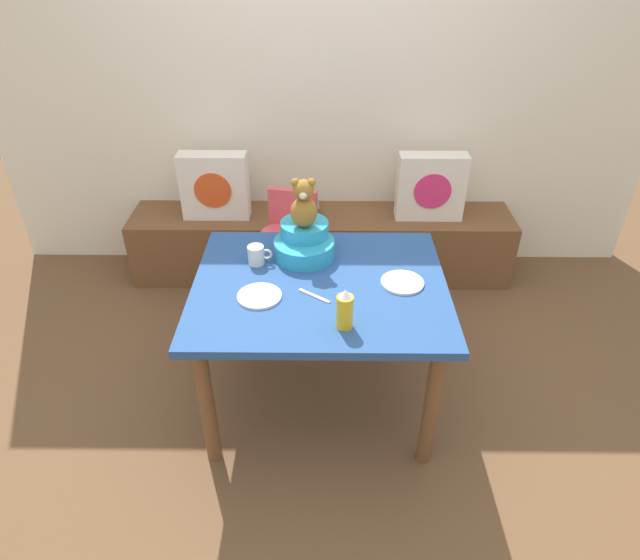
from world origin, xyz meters
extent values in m
plane|color=brown|center=(0.00, 0.00, 0.00)|extent=(8.00, 8.00, 0.00)
cube|color=silver|center=(0.00, 1.51, 1.30)|extent=(4.40, 0.10, 2.60)
cube|color=brown|center=(0.00, 1.24, 0.23)|extent=(2.60, 0.44, 0.46)
cube|color=white|center=(-0.70, 1.22, 0.68)|extent=(0.44, 0.14, 0.44)
cylinder|color=#D84C1E|center=(-0.70, 1.14, 0.68)|extent=(0.24, 0.01, 0.24)
cube|color=white|center=(0.72, 1.22, 0.68)|extent=(0.44, 0.14, 0.44)
cylinder|color=#E02D72|center=(0.72, 1.14, 0.68)|extent=(0.24, 0.01, 0.24)
cube|color=#45715B|center=(-0.12, 1.24, 0.50)|extent=(0.20, 0.14, 0.08)
cube|color=#264C8C|center=(0.00, 0.00, 0.72)|extent=(1.18, 0.97, 0.04)
cylinder|color=brown|center=(-0.50, -0.40, 0.35)|extent=(0.07, 0.07, 0.70)
cylinder|color=brown|center=(0.50, -0.40, 0.35)|extent=(0.07, 0.07, 0.70)
cylinder|color=brown|center=(-0.50, 0.40, 0.35)|extent=(0.07, 0.07, 0.70)
cylinder|color=brown|center=(0.50, 0.40, 0.35)|extent=(0.07, 0.07, 0.70)
cylinder|color=#D84C59|center=(-0.20, 0.79, 0.51)|extent=(0.34, 0.34, 0.10)
cube|color=#D84C59|center=(-0.17, 0.92, 0.67)|extent=(0.30, 0.11, 0.24)
cube|color=white|center=(-0.24, 0.61, 0.58)|extent=(0.33, 0.26, 0.02)
cylinder|color=silver|center=(-0.34, 0.65, 0.23)|extent=(0.03, 0.03, 0.46)
cylinder|color=silver|center=(-0.06, 0.65, 0.23)|extent=(0.03, 0.03, 0.46)
cylinder|color=silver|center=(-0.34, 0.93, 0.23)|extent=(0.03, 0.03, 0.46)
cylinder|color=silver|center=(-0.06, 0.93, 0.23)|extent=(0.03, 0.03, 0.46)
cylinder|color=#2799C5|center=(-0.08, 0.24, 0.79)|extent=(0.30, 0.30, 0.09)
cylinder|color=#2799C5|center=(-0.08, 0.30, 0.86)|extent=(0.24, 0.24, 0.07)
ellipsoid|color=olive|center=(-0.08, 0.26, 0.97)|extent=(0.13, 0.11, 0.15)
sphere|color=olive|center=(-0.08, 0.26, 1.09)|extent=(0.10, 0.10, 0.10)
sphere|color=beige|center=(-0.08, 0.21, 1.08)|extent=(0.04, 0.04, 0.04)
sphere|color=olive|center=(-0.12, 0.26, 1.13)|extent=(0.04, 0.04, 0.04)
sphere|color=olive|center=(-0.04, 0.26, 1.13)|extent=(0.04, 0.04, 0.04)
cylinder|color=gold|center=(0.11, -0.32, 0.81)|extent=(0.07, 0.07, 0.15)
cone|color=white|center=(0.11, -0.32, 0.91)|extent=(0.06, 0.06, 0.03)
cylinder|color=silver|center=(-0.31, 0.17, 0.79)|extent=(0.08, 0.08, 0.09)
torus|color=silver|center=(-0.26, 0.17, 0.79)|extent=(0.06, 0.01, 0.06)
cylinder|color=white|center=(0.38, 0.00, 0.75)|extent=(0.20, 0.20, 0.01)
cylinder|color=white|center=(-0.27, -0.11, 0.75)|extent=(0.20, 0.20, 0.01)
cube|color=silver|center=(-0.02, -0.11, 0.74)|extent=(0.15, 0.11, 0.01)
camera|label=1|loc=(0.02, -2.10, 2.17)|focal=30.69mm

